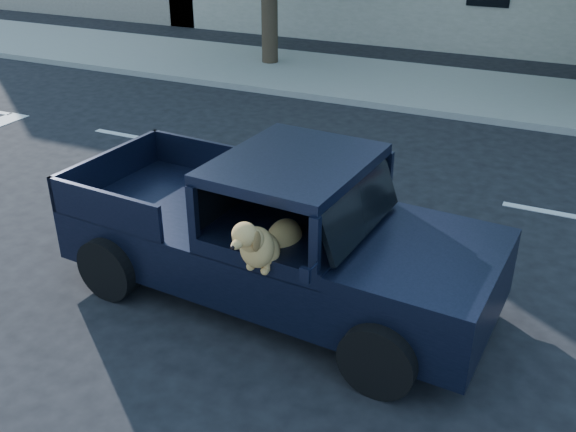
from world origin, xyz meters
name	(u,v)px	position (x,y,z in m)	size (l,w,h in m)	color
ground	(212,260)	(0.00, 0.00, 0.00)	(120.00, 120.00, 0.00)	black
far_sidewalk	(407,85)	(0.00, 9.20, 0.07)	(60.00, 4.00, 0.15)	gray
lane_stripes	(427,190)	(2.00, 3.40, 0.01)	(21.60, 0.14, 0.01)	silver
pickup_truck	(269,249)	(1.04, -0.36, 0.61)	(5.15, 2.73, 1.80)	black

